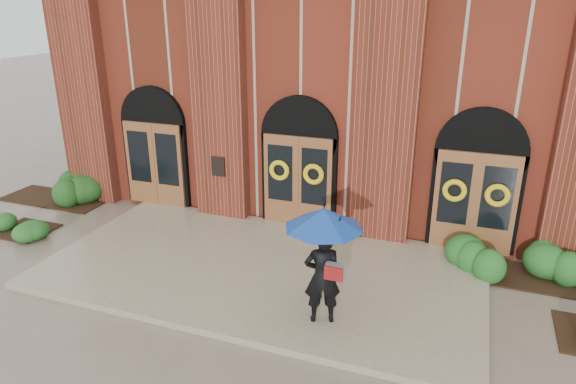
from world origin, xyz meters
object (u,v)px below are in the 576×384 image
at_px(metal_post, 319,275).
at_px(hedge_wall_right, 526,263).
at_px(hedge_wall_left, 54,187).
at_px(man_with_umbrella, 323,244).

relative_size(metal_post, hedge_wall_right, 0.34).
xyz_separation_m(hedge_wall_left, hedge_wall_right, (13.75, -0.20, -0.03)).
distance_m(man_with_umbrella, hedge_wall_right, 5.32).
bearing_deg(hedge_wall_left, metal_post, -16.54).
height_order(man_with_umbrella, hedge_wall_right, man_with_umbrella).
xyz_separation_m(man_with_umbrella, hedge_wall_right, (3.82, 3.42, -1.41)).
relative_size(man_with_umbrella, hedge_wall_left, 0.75).
bearing_deg(man_with_umbrella, metal_post, -91.54).
bearing_deg(hedge_wall_left, hedge_wall_right, -0.83).
height_order(man_with_umbrella, hedge_wall_left, man_with_umbrella).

